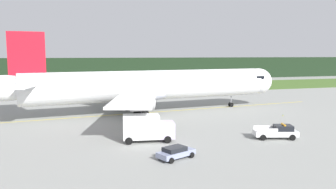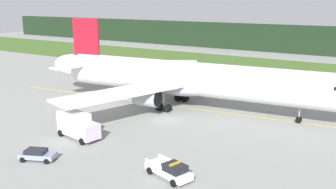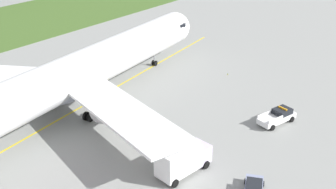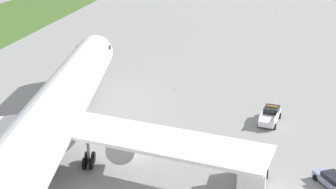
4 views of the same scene
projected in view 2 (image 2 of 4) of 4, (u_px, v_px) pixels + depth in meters
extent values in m
plane|color=gray|center=(165.00, 120.00, 58.24)|extent=(320.00, 320.00, 0.00)
cube|color=#416026|center=(272.00, 68.00, 101.67)|extent=(320.00, 32.72, 0.04)
cube|color=black|center=(304.00, 40.00, 128.05)|extent=(288.00, 4.10, 9.47)
cube|color=yellow|center=(191.00, 108.00, 64.44)|extent=(73.51, 7.95, 0.01)
cylinder|color=white|center=(191.00, 79.00, 63.20)|extent=(46.49, 10.29, 5.54)
ellipsoid|color=white|center=(74.00, 65.00, 73.77)|extent=(9.24, 5.05, 4.15)
ellipsoid|color=#B4B8C8|center=(178.00, 86.00, 64.56)|extent=(13.36, 7.11, 3.04)
cube|color=white|center=(183.00, 69.00, 75.99)|extent=(14.89, 20.59, 0.35)
cylinder|color=#B1B1B1|center=(185.00, 80.00, 71.87)|extent=(4.09, 3.20, 2.82)
cylinder|color=black|center=(194.00, 81.00, 71.03)|extent=(0.39, 2.59, 2.59)
cube|color=white|center=(120.00, 93.00, 56.43)|extent=(11.48, 21.11, 0.35)
cylinder|color=#B1B1B1|center=(147.00, 97.00, 59.28)|extent=(4.09, 3.20, 2.82)
cylinder|color=black|center=(158.00, 99.00, 58.44)|extent=(0.39, 2.59, 2.59)
cube|color=red|center=(86.00, 41.00, 71.15)|extent=(5.71, 1.03, 8.28)
cube|color=white|center=(98.00, 60.00, 75.82)|extent=(5.37, 7.87, 0.28)
cube|color=white|center=(72.00, 66.00, 68.97)|extent=(4.06, 7.85, 0.28)
cylinder|color=gray|center=(299.00, 112.00, 56.48)|extent=(0.20, 0.20, 2.38)
cylinder|color=black|center=(299.00, 119.00, 56.99)|extent=(0.92, 0.31, 0.90)
cylinder|color=black|center=(298.00, 120.00, 56.54)|extent=(0.92, 0.31, 0.90)
cylinder|color=gray|center=(182.00, 92.00, 68.56)|extent=(0.28, 0.28, 2.38)
cylinder|color=black|center=(184.00, 99.00, 68.25)|extent=(1.22, 0.42, 1.20)
cylinder|color=black|center=(186.00, 98.00, 68.85)|extent=(1.22, 0.42, 1.20)
cylinder|color=black|center=(177.00, 98.00, 68.85)|extent=(1.22, 0.42, 1.20)
cylinder|color=black|center=(179.00, 97.00, 69.46)|extent=(1.22, 0.42, 1.20)
cylinder|color=gray|center=(164.00, 101.00, 62.31)|extent=(0.28, 0.28, 2.38)
cylinder|color=black|center=(168.00, 108.00, 62.60)|extent=(1.22, 0.42, 1.20)
cylinder|color=black|center=(166.00, 109.00, 61.99)|extent=(1.22, 0.42, 1.20)
cylinder|color=black|center=(161.00, 107.00, 63.20)|extent=(1.22, 0.42, 1.20)
cylinder|color=black|center=(159.00, 108.00, 62.60)|extent=(1.22, 0.42, 1.20)
cube|color=silver|center=(168.00, 171.00, 39.20)|extent=(5.83, 3.43, 0.70)
cube|color=black|center=(175.00, 168.00, 38.31)|extent=(2.62, 2.34, 0.70)
cube|color=silver|center=(167.00, 159.00, 40.62)|extent=(2.56, 0.84, 0.45)
cube|color=silver|center=(153.00, 164.00, 39.43)|extent=(2.56, 0.84, 0.45)
cube|color=orange|center=(175.00, 164.00, 38.20)|extent=(0.58, 1.36, 0.16)
cylinder|color=black|center=(188.00, 177.00, 38.55)|extent=(0.80, 0.45, 0.76)
cylinder|color=black|center=(173.00, 183.00, 37.28)|extent=(0.80, 0.45, 0.76)
cylinder|color=black|center=(164.00, 165.00, 41.29)|extent=(0.80, 0.45, 0.76)
cylinder|color=black|center=(150.00, 171.00, 40.02)|extent=(0.80, 0.45, 0.76)
cube|color=silver|center=(89.00, 132.00, 48.68)|extent=(2.25, 2.67, 2.00)
cube|color=white|center=(74.00, 123.00, 50.61)|extent=(4.80, 3.07, 2.96)
cylinder|color=#99999E|center=(79.00, 136.00, 50.42)|extent=(0.78, 0.22, 1.04)
cylinder|color=#99999E|center=(71.00, 133.00, 51.56)|extent=(0.78, 0.22, 1.04)
cylinder|color=black|center=(97.00, 137.00, 49.80)|extent=(0.93, 0.40, 0.90)
cylinder|color=black|center=(82.00, 142.00, 48.05)|extent=(0.93, 0.40, 0.90)
cylinder|color=black|center=(75.00, 129.00, 52.85)|extent=(0.93, 0.40, 0.90)
cylinder|color=black|center=(60.00, 133.00, 51.10)|extent=(0.93, 0.40, 0.90)
cube|color=#838CAD|center=(38.00, 155.00, 43.51)|extent=(4.47, 3.27, 0.55)
cube|color=black|center=(36.00, 151.00, 43.42)|extent=(2.73, 2.35, 0.45)
cylinder|color=black|center=(53.00, 155.00, 44.23)|extent=(0.62, 0.41, 0.60)
cylinder|color=black|center=(46.00, 162.00, 42.50)|extent=(0.62, 0.41, 0.60)
cylinder|color=black|center=(30.00, 154.00, 44.65)|extent=(0.62, 0.41, 0.60)
cylinder|color=black|center=(22.00, 160.00, 42.92)|extent=(0.62, 0.41, 0.60)
cylinder|color=yellow|center=(305.00, 155.00, 44.70)|extent=(0.10, 0.10, 0.28)
sphere|color=blue|center=(305.00, 153.00, 44.65)|extent=(0.12, 0.12, 0.12)
cylinder|color=yellow|center=(42.00, 101.00, 68.61)|extent=(0.10, 0.10, 0.39)
sphere|color=blue|center=(42.00, 99.00, 68.55)|extent=(0.12, 0.12, 0.12)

